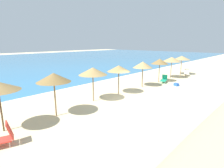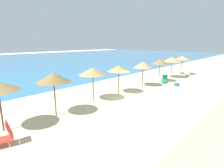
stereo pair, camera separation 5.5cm
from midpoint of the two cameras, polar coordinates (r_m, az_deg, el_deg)
ground_plane at (r=15.77m, az=6.44°, el=-4.87°), size 160.00×160.00×0.00m
beach_umbrella_2 at (r=12.22m, az=-17.83°, el=1.90°), size 2.19×2.19×2.89m
beach_umbrella_3 at (r=14.84m, az=-6.10°, el=3.97°), size 2.30×2.30×2.81m
beach_umbrella_4 at (r=16.92m, az=2.01°, el=4.83°), size 2.15×2.15×2.71m
beach_umbrella_5 at (r=20.00m, az=9.49°, el=5.93°), size 2.12×2.12×2.76m
beach_umbrella_6 at (r=22.78m, az=14.58°, el=6.82°), size 2.03×2.03×2.86m
beach_umbrella_7 at (r=25.82m, az=18.04°, el=7.30°), size 2.52×2.52×2.86m
beach_umbrella_8 at (r=29.09m, az=20.86°, el=7.63°), size 2.42×2.42×2.82m
lounge_chair_0 at (r=28.83m, az=22.15°, el=3.27°), size 1.64×1.21×0.96m
lounge_chair_1 at (r=23.01m, az=15.81°, el=1.36°), size 1.43×0.94×0.90m
lounge_chair_2 at (r=10.28m, az=-31.61°, el=-14.06°), size 1.59×1.10×1.16m
cooler_box at (r=21.69m, az=19.33°, el=-0.15°), size 0.56×0.63×0.32m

